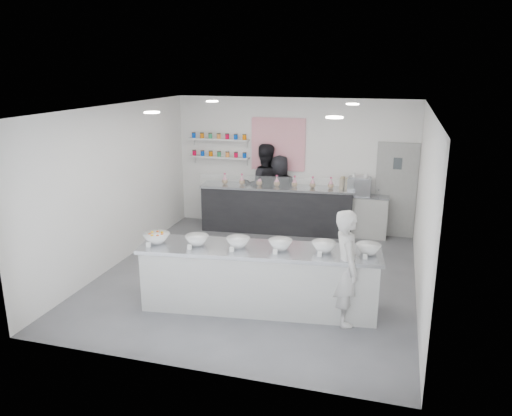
{
  "coord_description": "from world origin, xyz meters",
  "views": [
    {
      "loc": [
        2.28,
        -8.02,
        3.67
      ],
      "look_at": [
        -0.14,
        0.4,
        1.17
      ],
      "focal_mm": 35.0,
      "sensor_mm": 36.0,
      "label": 1
    }
  ],
  "objects": [
    {
      "name": "floor",
      "position": [
        0.0,
        0.0,
        0.0
      ],
      "size": [
        6.0,
        6.0,
        0.0
      ],
      "primitive_type": "plane",
      "color": "#515156",
      "rests_on": "ground"
    },
    {
      "name": "ceiling",
      "position": [
        0.0,
        0.0,
        3.0
      ],
      "size": [
        6.0,
        6.0,
        0.0
      ],
      "primitive_type": "plane",
      "rotation": [
        3.14,
        0.0,
        0.0
      ],
      "color": "white",
      "rests_on": "floor"
    },
    {
      "name": "back_wall",
      "position": [
        0.0,
        3.0,
        1.5
      ],
      "size": [
        5.5,
        0.0,
        5.5
      ],
      "primitive_type": "plane",
      "rotation": [
        1.57,
        0.0,
        0.0
      ],
      "color": "white",
      "rests_on": "floor"
    },
    {
      "name": "left_wall",
      "position": [
        -2.75,
        0.0,
        1.5
      ],
      "size": [
        0.0,
        6.0,
        6.0
      ],
      "primitive_type": "plane",
      "rotation": [
        1.57,
        0.0,
        1.57
      ],
      "color": "white",
      "rests_on": "floor"
    },
    {
      "name": "right_wall",
      "position": [
        2.75,
        0.0,
        1.5
      ],
      "size": [
        0.0,
        6.0,
        6.0
      ],
      "primitive_type": "plane",
      "rotation": [
        1.57,
        0.0,
        -1.57
      ],
      "color": "white",
      "rests_on": "floor"
    },
    {
      "name": "back_door",
      "position": [
        2.3,
        2.97,
        1.05
      ],
      "size": [
        0.88,
        0.04,
        2.1
      ],
      "primitive_type": "cube",
      "color": "gray",
      "rests_on": "floor"
    },
    {
      "name": "pattern_panel",
      "position": [
        -0.35,
        2.98,
        1.95
      ],
      "size": [
        1.25,
        0.03,
        1.2
      ],
      "primitive_type": "cube",
      "color": "#ED3F62",
      "rests_on": "back_wall"
    },
    {
      "name": "jar_shelf_lower",
      "position": [
        -1.75,
        2.9,
        1.6
      ],
      "size": [
        1.45,
        0.22,
        0.04
      ],
      "primitive_type": "cube",
      "color": "silver",
      "rests_on": "back_wall"
    },
    {
      "name": "jar_shelf_upper",
      "position": [
        -1.75,
        2.9,
        2.02
      ],
      "size": [
        1.45,
        0.22,
        0.04
      ],
      "primitive_type": "cube",
      "color": "silver",
      "rests_on": "back_wall"
    },
    {
      "name": "preserve_jars",
      "position": [
        -1.75,
        2.88,
        1.88
      ],
      "size": [
        1.45,
        0.1,
        0.56
      ],
      "primitive_type": null,
      "color": "red",
      "rests_on": "jar_shelf_lower"
    },
    {
      "name": "downlight_0",
      "position": [
        -1.4,
        -1.0,
        2.98
      ],
      "size": [
        0.24,
        0.24,
        0.02
      ],
      "primitive_type": "cylinder",
      "color": "white",
      "rests_on": "ceiling"
    },
    {
      "name": "downlight_1",
      "position": [
        1.4,
        -1.0,
        2.98
      ],
      "size": [
        0.24,
        0.24,
        0.02
      ],
      "primitive_type": "cylinder",
      "color": "white",
      "rests_on": "ceiling"
    },
    {
      "name": "downlight_2",
      "position": [
        -1.4,
        1.6,
        2.98
      ],
      "size": [
        0.24,
        0.24,
        0.02
      ],
      "primitive_type": "cylinder",
      "color": "white",
      "rests_on": "ceiling"
    },
    {
      "name": "downlight_3",
      "position": [
        1.4,
        1.6,
        2.98
      ],
      "size": [
        0.24,
        0.24,
        0.02
      ],
      "primitive_type": "cylinder",
      "color": "white",
      "rests_on": "ceiling"
    },
    {
      "name": "prep_counter",
      "position": [
        0.36,
        -1.17,
        0.5
      ],
      "size": [
        3.75,
        1.3,
        1.0
      ],
      "primitive_type": "cube",
      "rotation": [
        0.0,
        0.0,
        0.13
      ],
      "color": "#BABAB5",
      "rests_on": "floor"
    },
    {
      "name": "back_bar",
      "position": [
        -0.28,
        2.58,
        0.53
      ],
      "size": [
        3.47,
        0.95,
        1.06
      ],
      "primitive_type": "cube",
      "rotation": [
        0.0,
        0.0,
        0.09
      ],
      "color": "black",
      "rests_on": "floor"
    },
    {
      "name": "sneeze_guard",
      "position": [
        -0.25,
        2.29,
        1.21
      ],
      "size": [
        3.36,
        0.33,
        0.29
      ],
      "primitive_type": "cube",
      "rotation": [
        0.0,
        0.0,
        0.09
      ],
      "color": "white",
      "rests_on": "back_bar"
    },
    {
      "name": "espresso_ledge",
      "position": [
        1.55,
        2.78,
        0.47
      ],
      "size": [
        1.27,
        0.4,
        0.94
      ],
      "primitive_type": "cube",
      "color": "#BABAB5",
      "rests_on": "floor"
    },
    {
      "name": "espresso_machine",
      "position": [
        1.53,
        2.78,
        1.13
      ],
      "size": [
        0.5,
        0.35,
        0.38
      ],
      "primitive_type": "cube",
      "color": "#93969E",
      "rests_on": "espresso_ledge"
    },
    {
      "name": "cup_stacks",
      "position": [
        1.21,
        2.78,
        1.12
      ],
      "size": [
        0.26,
        0.24,
        0.35
      ],
      "primitive_type": null,
      "color": "tan",
      "rests_on": "espresso_ledge"
    },
    {
      "name": "prep_bowls",
      "position": [
        0.36,
        -1.17,
        1.07
      ],
      "size": [
        3.65,
        0.92,
        0.15
      ],
      "primitive_type": null,
      "rotation": [
        0.0,
        0.0,
        0.13
      ],
      "color": "white",
      "rests_on": "prep_counter"
    },
    {
      "name": "label_cards",
      "position": [
        0.3,
        -1.67,
        1.04
      ],
      "size": [
        3.31,
        0.04,
        0.07
      ],
      "primitive_type": null,
      "color": "white",
      "rests_on": "prep_counter"
    },
    {
      "name": "cookie_bags",
      "position": [
        -0.28,
        2.58,
        1.19
      ],
      "size": [
        2.54,
        0.38,
        0.26
      ],
      "primitive_type": null,
      "rotation": [
        0.0,
        0.0,
        0.09
      ],
      "color": "pink",
      "rests_on": "back_bar"
    },
    {
      "name": "woman_prep",
      "position": [
        1.7,
        -1.24,
        0.86
      ],
      "size": [
        0.6,
        0.73,
        1.73
      ],
      "primitive_type": "imported",
      "rotation": [
        0.0,
        0.0,
        1.91
      ],
      "color": "beige",
      "rests_on": "floor"
    },
    {
      "name": "staff_left",
      "position": [
        -0.64,
        2.83,
        0.99
      ],
      "size": [
        1.15,
        1.02,
        1.97
      ],
      "primitive_type": "imported",
      "rotation": [
        0.0,
        0.0,
        3.47
      ],
      "color": "black",
      "rests_on": "floor"
    },
    {
      "name": "staff_right",
      "position": [
        -0.27,
        2.83,
        0.86
      ],
      "size": [
        0.97,
        0.78,
        1.72
      ],
      "primitive_type": "imported",
      "rotation": [
        0.0,
        0.0,
        3.45
      ],
      "color": "black",
      "rests_on": "floor"
    }
  ]
}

